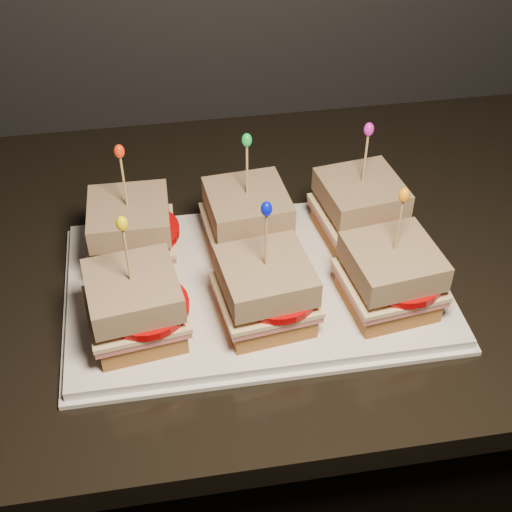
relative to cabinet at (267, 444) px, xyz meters
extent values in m
cube|color=black|center=(0.00, 0.00, 0.00)|extent=(2.58, 0.63, 0.87)
cube|color=black|center=(0.00, 0.00, 0.45)|extent=(2.62, 0.67, 0.03)
cube|color=white|center=(-0.03, -0.09, 0.48)|extent=(0.45, 0.28, 0.02)
cube|color=white|center=(-0.03, -0.09, 0.47)|extent=(0.46, 0.29, 0.01)
cube|color=brown|center=(-0.18, -0.02, 0.50)|extent=(0.10, 0.10, 0.03)
cube|color=#B0524E|center=(-0.18, -0.02, 0.52)|extent=(0.10, 0.10, 0.01)
cube|color=beige|center=(-0.18, -0.02, 0.52)|extent=(0.11, 0.10, 0.01)
cylinder|color=#AC0304|center=(-0.17, -0.03, 0.53)|extent=(0.09, 0.09, 0.01)
cube|color=#532D13|center=(-0.18, -0.02, 0.55)|extent=(0.10, 0.10, 0.03)
cylinder|color=tan|center=(-0.18, -0.02, 0.60)|extent=(0.00, 0.00, 0.09)
ellipsoid|color=red|center=(-0.18, -0.02, 0.64)|extent=(0.01, 0.01, 0.02)
cube|color=brown|center=(-0.03, -0.02, 0.50)|extent=(0.10, 0.10, 0.03)
cube|color=#B0524E|center=(-0.03, -0.02, 0.52)|extent=(0.11, 0.11, 0.01)
cube|color=beige|center=(-0.03, -0.02, 0.52)|extent=(0.11, 0.11, 0.01)
cylinder|color=#AC0304|center=(-0.02, -0.03, 0.53)|extent=(0.09, 0.09, 0.01)
cube|color=#532D13|center=(-0.03, -0.02, 0.55)|extent=(0.10, 0.10, 0.03)
cylinder|color=tan|center=(-0.03, -0.02, 0.60)|extent=(0.00, 0.00, 0.09)
ellipsoid|color=green|center=(-0.03, -0.02, 0.64)|extent=(0.01, 0.01, 0.02)
cube|color=brown|center=(0.11, -0.02, 0.50)|extent=(0.11, 0.11, 0.03)
cube|color=#B0524E|center=(0.11, -0.02, 0.52)|extent=(0.12, 0.11, 0.01)
cube|color=beige|center=(0.11, -0.02, 0.52)|extent=(0.12, 0.11, 0.01)
cylinder|color=#AC0304|center=(0.12, -0.03, 0.53)|extent=(0.09, 0.09, 0.01)
cube|color=#532D13|center=(0.11, -0.02, 0.55)|extent=(0.11, 0.11, 0.03)
cylinder|color=tan|center=(0.11, -0.02, 0.60)|extent=(0.00, 0.00, 0.09)
ellipsoid|color=#D619C1|center=(0.11, -0.02, 0.64)|extent=(0.01, 0.01, 0.02)
cube|color=brown|center=(-0.18, -0.15, 0.50)|extent=(0.10, 0.10, 0.03)
cube|color=#B0524E|center=(-0.18, -0.15, 0.52)|extent=(0.11, 0.11, 0.01)
cube|color=beige|center=(-0.18, -0.15, 0.52)|extent=(0.12, 0.11, 0.01)
cylinder|color=#AC0304|center=(-0.17, -0.16, 0.53)|extent=(0.09, 0.09, 0.01)
cube|color=#532D13|center=(-0.18, -0.15, 0.55)|extent=(0.11, 0.11, 0.03)
cylinder|color=tan|center=(-0.18, -0.15, 0.60)|extent=(0.00, 0.00, 0.09)
ellipsoid|color=yellow|center=(-0.18, -0.15, 0.64)|extent=(0.01, 0.01, 0.02)
cube|color=brown|center=(-0.03, -0.15, 0.50)|extent=(0.10, 0.10, 0.03)
cube|color=#B0524E|center=(-0.03, -0.15, 0.52)|extent=(0.11, 0.11, 0.01)
cube|color=beige|center=(-0.03, -0.15, 0.52)|extent=(0.12, 0.11, 0.01)
cylinder|color=#AC0304|center=(-0.02, -0.16, 0.53)|extent=(0.09, 0.09, 0.01)
cube|color=#532D13|center=(-0.03, -0.15, 0.55)|extent=(0.11, 0.11, 0.03)
cylinder|color=tan|center=(-0.03, -0.15, 0.60)|extent=(0.00, 0.00, 0.09)
ellipsoid|color=#040DDB|center=(-0.03, -0.15, 0.64)|extent=(0.01, 0.01, 0.02)
cube|color=brown|center=(0.11, -0.15, 0.50)|extent=(0.10, 0.10, 0.03)
cube|color=#B0524E|center=(0.11, -0.15, 0.52)|extent=(0.11, 0.11, 0.01)
cube|color=beige|center=(0.11, -0.15, 0.52)|extent=(0.12, 0.11, 0.01)
cylinder|color=#AC0304|center=(0.12, -0.16, 0.53)|extent=(0.09, 0.09, 0.01)
cube|color=#532D13|center=(0.11, -0.15, 0.55)|extent=(0.11, 0.11, 0.03)
cylinder|color=tan|center=(0.11, -0.15, 0.60)|extent=(0.00, 0.00, 0.09)
ellipsoid|color=orange|center=(0.11, -0.15, 0.64)|extent=(0.01, 0.01, 0.02)
camera|label=1|loc=(-0.14, -0.71, 1.08)|focal=50.00mm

